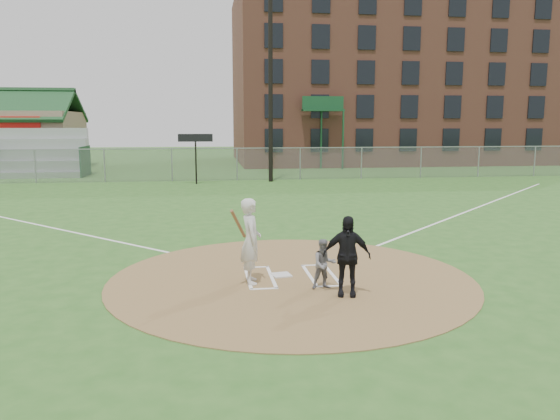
{
  "coord_description": "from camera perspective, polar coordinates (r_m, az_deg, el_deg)",
  "views": [
    {
      "loc": [
        -1.91,
        -12.08,
        3.59
      ],
      "look_at": [
        0.0,
        2.0,
        1.3
      ],
      "focal_mm": 35.0,
      "sensor_mm": 36.0,
      "label": 1
    }
  ],
  "objects": [
    {
      "name": "bleachers",
      "position": [
        39.9,
        -23.96,
        5.5
      ],
      "size": [
        6.08,
        3.2,
        3.2
      ],
      "color": "#B7BABF",
      "rests_on": "ground"
    },
    {
      "name": "batters_boxes",
      "position": [
        12.88,
        1.11,
        -6.91
      ],
      "size": [
        2.08,
        1.88,
        0.01
      ],
      "color": "white",
      "rests_on": "dirt_circle"
    },
    {
      "name": "brick_warehouse",
      "position": [
        53.29,
        12.27,
        13.16
      ],
      "size": [
        30.0,
        17.17,
        15.0
      ],
      "color": "brown",
      "rests_on": "ground"
    },
    {
      "name": "outfield_fence",
      "position": [
        34.23,
        -4.51,
        4.81
      ],
      "size": [
        56.08,
        0.08,
        2.03
      ],
      "color": "slate",
      "rests_on": "ground"
    },
    {
      "name": "catcher",
      "position": [
        11.86,
        4.63,
        -5.65
      ],
      "size": [
        0.57,
        0.46,
        1.09
      ],
      "primitive_type": "imported",
      "rotation": [
        0.0,
        0.0,
        0.09
      ],
      "color": "slate",
      "rests_on": "dirt_circle"
    },
    {
      "name": "home_plate",
      "position": [
        12.94,
        0.15,
        -6.79
      ],
      "size": [
        0.48,
        0.48,
        0.03
      ],
      "primitive_type": "cube",
      "rotation": [
        0.0,
        0.0,
        0.16
      ],
      "color": "silver",
      "rests_on": "dirt_circle"
    },
    {
      "name": "batter_at_plate",
      "position": [
        12.16,
        -3.07,
        -3.24
      ],
      "size": [
        0.73,
        1.02,
        1.92
      ],
      "color": "silver",
      "rests_on": "dirt_circle"
    },
    {
      "name": "foul_line_first",
      "position": [
        24.0,
        19.42,
        0.04
      ],
      "size": [
        17.04,
        17.04,
        0.01
      ],
      "primitive_type": "cube",
      "rotation": [
        0.0,
        0.0,
        -0.79
      ],
      "color": "white",
      "rests_on": "ground"
    },
    {
      "name": "ground",
      "position": [
        12.74,
        1.22,
        -7.21
      ],
      "size": [
        140.0,
        140.0,
        0.0
      ],
      "primitive_type": "plane",
      "color": "#2D5E20",
      "rests_on": "ground"
    },
    {
      "name": "scoreboard_sign",
      "position": [
        32.31,
        -8.82,
        6.91
      ],
      "size": [
        2.0,
        0.1,
        2.93
      ],
      "color": "black",
      "rests_on": "ground"
    },
    {
      "name": "umpire",
      "position": [
        11.38,
        6.98,
        -4.78
      ],
      "size": [
        1.06,
        0.62,
        1.69
      ],
      "primitive_type": "imported",
      "rotation": [
        0.0,
        0.0,
        -0.23
      ],
      "color": "black",
      "rests_on": "dirt_circle"
    },
    {
      "name": "foul_line_third",
      "position": [
        22.53,
        -25.95,
        -0.93
      ],
      "size": [
        17.04,
        17.04,
        0.01
      ],
      "primitive_type": "cube",
      "rotation": [
        0.0,
        0.0,
        0.79
      ],
      "color": "white",
      "rests_on": "ground"
    },
    {
      "name": "dirt_circle",
      "position": [
        12.74,
        1.22,
        -7.16
      ],
      "size": [
        8.4,
        8.4,
        0.02
      ],
      "primitive_type": "cylinder",
      "color": "olive",
      "rests_on": "ground"
    },
    {
      "name": "light_pole",
      "position": [
        33.45,
        -1.0,
        14.33
      ],
      "size": [
        1.2,
        0.3,
        12.22
      ],
      "color": "black",
      "rests_on": "ground"
    }
  ]
}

